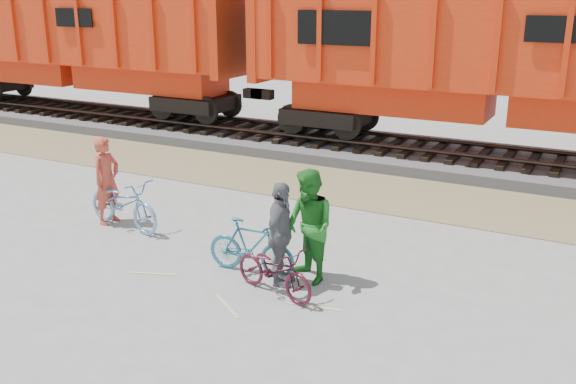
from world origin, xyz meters
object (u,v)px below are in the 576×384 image
(bicycle_maroon, at_px, (274,270))
(person_woman, at_px, (280,234))
(hopper_car_left, at_px, (80,39))
(person_man, at_px, (309,227))
(hopper_car_center, at_px, (506,58))
(bicycle_teal, at_px, (251,247))
(bicycle_blue, at_px, (123,203))
(person_solo, at_px, (107,180))

(bicycle_maroon, distance_m, person_woman, 0.62)
(hopper_car_left, height_order, person_man, hopper_car_left)
(hopper_car_center, bearing_deg, bicycle_maroon, -100.16)
(bicycle_teal, relative_size, bicycle_maroon, 1.01)
(hopper_car_center, height_order, person_man, hopper_car_center)
(bicycle_blue, relative_size, person_woman, 1.15)
(person_solo, height_order, person_woman, person_solo)
(bicycle_blue, bearing_deg, person_woman, -91.76)
(bicycle_teal, height_order, bicycle_maroon, bicycle_teal)
(bicycle_blue, xyz_separation_m, person_solo, (-0.50, 0.10, 0.39))
(hopper_car_left, distance_m, hopper_car_center, 15.00)
(person_man, bearing_deg, person_woman, -104.26)
(bicycle_teal, xyz_separation_m, bicycle_maroon, (0.75, -0.53, -0.07))
(hopper_car_center, bearing_deg, bicycle_blue, -125.62)
(hopper_car_left, height_order, bicycle_maroon, hopper_car_left)
(bicycle_teal, distance_m, person_woman, 0.77)
(person_solo, xyz_separation_m, person_woman, (4.61, -0.95, -0.04))
(bicycle_blue, distance_m, bicycle_teal, 3.54)
(hopper_car_left, bearing_deg, person_man, -32.90)
(bicycle_blue, bearing_deg, hopper_car_center, -25.69)
(hopper_car_left, bearing_deg, hopper_car_center, 0.00)
(hopper_car_center, bearing_deg, person_solo, -128.19)
(person_man, bearing_deg, person_solo, -154.38)
(hopper_car_center, bearing_deg, person_woman, -101.20)
(bicycle_blue, height_order, person_solo, person_solo)
(hopper_car_center, height_order, bicycle_blue, hopper_car_center)
(bicycle_blue, bearing_deg, bicycle_teal, -91.80)
(bicycle_maroon, bearing_deg, hopper_car_left, 70.27)
(person_solo, distance_m, person_man, 5.00)
(person_solo, bearing_deg, hopper_car_left, 48.08)
(hopper_car_left, distance_m, person_woman, 16.17)
(hopper_car_center, relative_size, person_solo, 7.60)
(person_man, bearing_deg, bicycle_maroon, -76.49)
(bicycle_maroon, height_order, person_woman, person_woman)
(person_woman, bearing_deg, bicycle_teal, 67.24)
(person_woman, bearing_deg, bicycle_blue, 67.04)
(person_solo, relative_size, person_man, 0.96)
(hopper_car_left, distance_m, person_man, 16.27)
(hopper_car_center, relative_size, person_woman, 7.97)
(hopper_car_left, relative_size, bicycle_teal, 8.64)
(hopper_car_left, height_order, bicycle_blue, hopper_car_left)
(hopper_car_center, relative_size, bicycle_blue, 6.93)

